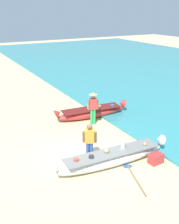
{
  "coord_description": "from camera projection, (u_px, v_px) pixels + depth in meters",
  "views": [
    {
      "loc": [
        -4.26,
        -8.34,
        5.57
      ],
      "look_at": [
        1.55,
        2.05,
        0.9
      ],
      "focal_mm": 42.44,
      "sensor_mm": 36.0,
      "label": 1
    }
  ],
  "objects": [
    {
      "name": "ground_plane",
      "position": [
        81.0,
        155.0,
        10.74
      ],
      "size": [
        80.0,
        80.0,
        0.0
      ],
      "primitive_type": "plane",
      "color": "beige"
    },
    {
      "name": "person_vendor_hatted",
      "position": [
        93.0,
        106.0,
        13.3
      ],
      "size": [
        0.58,
        0.44,
        1.71
      ],
      "color": "green",
      "rests_on": "ground"
    },
    {
      "name": "cooler_box",
      "position": [
        156.0,
        159.0,
        10.16
      ],
      "size": [
        0.57,
        0.37,
        0.38
      ],
      "primitive_type": "cube",
      "rotation": [
        0.0,
        0.0,
        0.05
      ],
      "color": "#C63838",
      "rests_on": "ground"
    },
    {
      "name": "boat_white_foreground",
      "position": [
        113.0,
        158.0,
        9.98
      ],
      "size": [
        4.83,
        0.98,
        0.86
      ],
      "color": "white",
      "rests_on": "ground"
    },
    {
      "name": "paddle",
      "position": [
        133.0,
        175.0,
        9.42
      ],
      "size": [
        0.76,
        1.83,
        0.05
      ],
      "color": "#8E6B47",
      "rests_on": "ground"
    },
    {
      "name": "person_tourist_customer",
      "position": [
        90.0,
        140.0,
        10.04
      ],
      "size": [
        0.57,
        0.45,
        1.59
      ],
      "color": "#3D5BA8",
      "rests_on": "ground"
    },
    {
      "name": "boat_red_midground",
      "position": [
        92.0,
        112.0,
        14.4
      ],
      "size": [
        4.23,
        1.14,
        0.83
      ],
      "color": "red",
      "rests_on": "ground"
    }
  ]
}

